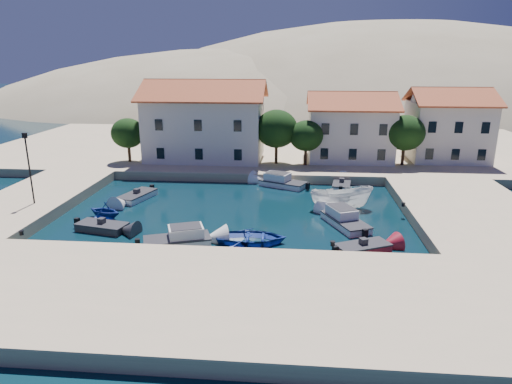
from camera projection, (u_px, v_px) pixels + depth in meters
ground at (215, 260)px, 31.30m from camera, size 400.00×400.00×0.00m
quay_south at (196, 297)px, 25.43m from camera, size 52.00×12.00×1.00m
quay_east at (472, 214)px, 38.97m from camera, size 11.00×20.00×1.00m
quay_west at (32, 201)px, 42.31m from camera, size 8.00×20.00×1.00m
quay_north at (273, 148)px, 67.27m from camera, size 80.00×36.00×1.00m
hills at (341, 170)px, 154.25m from camera, size 254.00×176.00×99.00m
building_left at (205, 119)px, 56.85m from camera, size 14.70×9.45×9.70m
building_mid at (350, 125)px, 56.48m from camera, size 10.50×8.40×8.30m
building_right at (448, 123)px, 56.35m from camera, size 9.45×8.40×8.80m
trees at (289, 132)px, 53.84m from camera, size 37.30×5.30×6.45m
lamppost at (28, 162)px, 39.06m from camera, size 0.35×0.25×6.22m
bollards at (260, 225)px, 34.43m from camera, size 29.36×9.56×0.30m
motorboat_grey_sw at (102, 227)px, 36.48m from camera, size 4.34×2.63×1.25m
cabin_cruiser_south at (177, 239)px, 33.58m from camera, size 5.24×3.57×1.60m
rowboat_south at (252, 243)px, 34.18m from camera, size 5.30×3.88×1.07m
motorboat_red_se at (363, 248)px, 32.45m from camera, size 4.23×3.23×1.25m
cabin_cruiser_east at (345, 220)px, 37.43m from camera, size 3.95×5.53×1.60m
boat_east at (341, 209)px, 41.73m from camera, size 6.10×3.21×2.24m
motorboat_white_ne at (342, 185)px, 48.39m from camera, size 2.32×4.07×1.25m
rowboat_west at (105, 218)px, 39.44m from camera, size 3.82×3.56×1.64m
motorboat_white_west at (137, 196)px, 44.53m from camera, size 3.10×4.70×1.25m
cabin_cruiser_north at (283, 182)px, 48.84m from camera, size 5.35×3.99×1.60m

